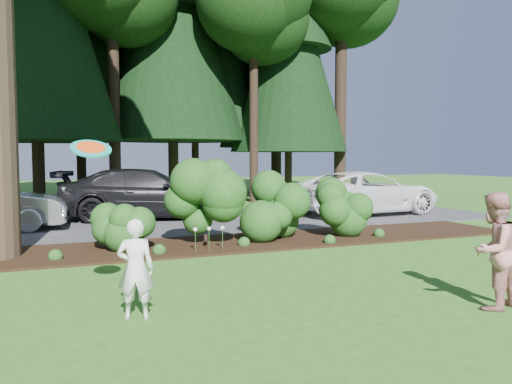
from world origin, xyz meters
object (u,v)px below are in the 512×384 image
child (136,269)px  frisbee (91,148)px  car_white_suv (366,193)px  adult (494,250)px  car_dark_suv (147,194)px

child → frisbee: bearing=11.5°
child → frisbee: frisbee is taller
car_white_suv → adult: bearing=149.6°
adult → frisbee: (-5.03, 1.39, 1.36)m
child → frisbee: 1.59m
car_white_suv → child: car_white_suv is taller
car_white_suv → child: (-9.22, -8.60, -0.15)m
car_dark_suv → child: bearing=-179.1°
car_white_suv → frisbee: bearing=126.2°
child → car_white_suv: bearing=-118.5°
car_dark_suv → adult: (2.73, -11.46, -0.06)m
car_dark_suv → adult: car_dark_suv is taller
car_white_suv → child: size_ratio=4.26×
child → frisbee: size_ratio=2.56×
child → frisbee: (-0.50, 0.06, 1.51)m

